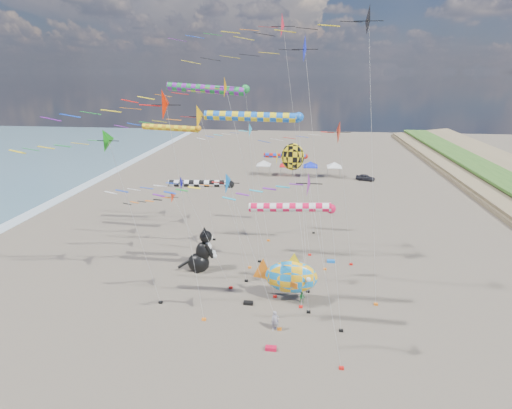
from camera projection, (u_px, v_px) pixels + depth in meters
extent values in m
plane|color=brown|center=(262.00, 375.00, 29.44)|extent=(260.00, 260.00, 0.00)
cone|color=red|center=(346.00, 132.00, 41.68)|extent=(2.55, 2.73, 2.81)
cylinder|color=#B2B2B2|center=(348.00, 202.00, 43.99)|extent=(1.70, 0.02, 15.27)
cube|color=black|center=(351.00, 264.00, 46.27)|extent=(0.36, 0.24, 0.20)
cone|color=#1510CD|center=(196.00, 185.00, 38.15)|extent=(1.75, 1.87, 1.93)
cylinder|color=#B2B2B2|center=(214.00, 239.00, 39.71)|extent=(3.21, 0.02, 11.03)
cube|color=black|center=(231.00, 288.00, 41.23)|extent=(0.36, 0.24, 0.20)
cone|color=black|center=(382.00, 19.00, 30.59)|extent=(2.39, 2.56, 2.64)
cylinder|color=#B2B2B2|center=(378.00, 178.00, 34.44)|extent=(1.90, 0.02, 25.16)
cube|color=black|center=(376.00, 304.00, 38.27)|extent=(0.36, 0.24, 0.20)
cone|color=red|center=(164.00, 105.00, 30.27)|extent=(2.43, 2.60, 2.69)
cylinder|color=#B2B2B2|center=(186.00, 222.00, 33.12)|extent=(2.32, 0.02, 18.90)
cube|color=black|center=(204.00, 319.00, 35.93)|extent=(0.36, 0.24, 0.20)
cone|color=#F43B17|center=(172.00, 200.00, 46.65)|extent=(1.41, 1.51, 1.55)
cylinder|color=#B2B2B2|center=(188.00, 229.00, 47.56)|extent=(3.40, 0.02, 7.01)
cube|color=black|center=(203.00, 255.00, 48.44)|extent=(0.36, 0.24, 0.20)
cone|color=blue|center=(243.00, 183.00, 30.81)|extent=(1.81, 1.94, 1.99)
cylinder|color=#B2B2B2|center=(262.00, 261.00, 32.70)|extent=(3.09, 0.02, 13.15)
cube|color=black|center=(280.00, 329.00, 34.57)|extent=(0.36, 0.24, 0.20)
cone|color=#21A6DE|center=(251.00, 131.00, 48.52)|extent=(1.80, 1.93, 1.99)
cylinder|color=#B2B2B2|center=(260.00, 188.00, 50.68)|extent=(2.24, 0.02, 14.51)
cube|color=black|center=(268.00, 240.00, 52.81)|extent=(0.36, 0.24, 0.20)
cone|color=orange|center=(237.00, 87.00, 33.71)|extent=(1.86, 2.00, 2.06)
cylinder|color=#B2B2B2|center=(257.00, 201.00, 36.66)|extent=(3.57, 0.02, 20.04)
cube|color=black|center=(275.00, 296.00, 39.58)|extent=(0.36, 0.24, 0.20)
cone|color=#158D15|center=(111.00, 141.00, 34.03)|extent=(2.08, 2.23, 2.29)
cylinder|color=#B2B2B2|center=(137.00, 227.00, 36.32)|extent=(3.22, 0.02, 15.67)
cube|color=black|center=(161.00, 302.00, 38.57)|extent=(0.36, 0.24, 0.20)
cone|color=#882191|center=(313.00, 184.00, 25.83)|extent=(1.80, 1.93, 1.98)
cylinder|color=#B2B2B2|center=(328.00, 284.00, 27.93)|extent=(2.81, 0.02, 14.37)
cube|color=black|center=(341.00, 368.00, 30.00)|extent=(0.36, 0.24, 0.20)
cone|color=red|center=(293.00, 26.00, 40.87)|extent=(2.52, 2.70, 2.78)
cylinder|color=#B2B2B2|center=(302.00, 151.00, 44.77)|extent=(2.82, 0.02, 25.77)
cube|color=black|center=(310.00, 255.00, 48.64)|extent=(0.36, 0.24, 0.20)
cone|color=#FFAE06|center=(214.00, 117.00, 40.59)|extent=(2.48, 2.66, 2.74)
cylinder|color=#B2B2B2|center=(233.00, 197.00, 43.05)|extent=(3.59, 0.02, 16.93)
cube|color=black|center=(250.00, 267.00, 45.48)|extent=(0.36, 0.24, 0.20)
cone|color=#1927DF|center=(319.00, 48.00, 37.97)|extent=(2.69, 2.88, 2.96)
cylinder|color=#B2B2B2|center=(322.00, 168.00, 41.56)|extent=(1.84, 0.02, 23.45)
cube|color=black|center=(325.00, 269.00, 45.12)|extent=(0.36, 0.24, 0.20)
cylinder|color=orange|center=(171.00, 128.00, 49.04)|extent=(6.94, 0.74, 0.74)
sphere|color=orange|center=(198.00, 128.00, 48.65)|extent=(0.78, 0.78, 0.78)
cylinder|color=#B2B2B2|center=(207.00, 187.00, 50.88)|extent=(1.52, 0.02, 14.75)
cube|color=black|center=(214.00, 239.00, 53.09)|extent=(0.36, 0.24, 0.20)
cylinder|color=#EB1043|center=(290.00, 207.00, 31.41)|extent=(6.45, 0.72, 0.72)
sphere|color=#EB1043|center=(331.00, 209.00, 31.04)|extent=(0.76, 0.76, 0.76)
cylinder|color=#B2B2B2|center=(336.00, 273.00, 32.71)|extent=(1.52, 0.02, 11.15)
cube|color=black|center=(341.00, 331.00, 34.35)|extent=(0.36, 0.24, 0.20)
cylinder|color=red|center=(285.00, 156.00, 52.43)|extent=(5.51, 0.60, 0.60)
sphere|color=red|center=(306.00, 156.00, 52.11)|extent=(0.63, 0.63, 0.63)
cylinder|color=#B2B2B2|center=(310.00, 196.00, 53.73)|extent=(1.52, 0.02, 10.81)
cube|color=black|center=(314.00, 233.00, 55.32)|extent=(0.36, 0.24, 0.20)
cylinder|color=black|center=(200.00, 183.00, 39.76)|extent=(6.27, 0.73, 0.73)
sphere|color=black|center=(231.00, 184.00, 39.40)|extent=(0.76, 0.76, 0.76)
cylinder|color=#B2B2B2|center=(239.00, 235.00, 41.00)|extent=(1.52, 0.02, 10.72)
cube|color=black|center=(246.00, 281.00, 42.57)|extent=(0.36, 0.24, 0.20)
cylinder|color=#188936|center=(206.00, 89.00, 41.44)|extent=(8.31, 0.86, 0.86)
sphere|color=#188936|center=(245.00, 89.00, 40.96)|extent=(0.91, 0.91, 0.91)
cylinder|color=#B2B2B2|center=(253.00, 182.00, 43.97)|extent=(1.52, 0.02, 19.60)
cube|color=black|center=(259.00, 261.00, 46.94)|extent=(0.36, 0.24, 0.20)
cylinder|color=blue|center=(251.00, 117.00, 32.03)|extent=(7.62, 0.75, 0.75)
sphere|color=blue|center=(299.00, 117.00, 31.60)|extent=(0.79, 0.79, 0.79)
cylinder|color=#B2B2B2|center=(304.00, 223.00, 34.33)|extent=(1.52, 0.02, 17.87)
cube|color=black|center=(309.00, 312.00, 37.03)|extent=(0.36, 0.24, 0.20)
ellipsoid|color=yellow|center=(293.00, 157.00, 38.36)|extent=(2.20, 0.40, 2.64)
cone|color=yellow|center=(277.00, 157.00, 38.53)|extent=(0.12, 1.80, 1.80)
cylinder|color=#B2B2B2|center=(301.00, 226.00, 39.44)|extent=(2.03, 2.03, 13.52)
cube|color=black|center=(308.00, 292.00, 40.48)|extent=(0.36, 0.24, 0.20)
ellipsoid|color=#1688D9|center=(291.00, 277.00, 38.10)|extent=(5.32, 3.12, 3.33)
cone|color=orange|center=(261.00, 275.00, 38.43)|extent=(2.40, 0.71, 2.44)
cone|color=yellow|center=(294.00, 261.00, 37.55)|extent=(1.75, 0.53, 1.77)
cylinder|color=#B2B2B2|center=(303.00, 295.00, 38.00)|extent=(0.38, 1.05, 2.13)
cube|color=red|center=(301.00, 307.00, 37.85)|extent=(0.36, 0.24, 0.20)
imported|color=gray|center=(275.00, 321.00, 34.28)|extent=(0.76, 0.59, 1.85)
imported|color=#196D29|center=(302.00, 297.00, 38.49)|extent=(0.67, 0.58, 1.19)
imported|color=#2A339F|center=(275.00, 323.00, 34.63)|extent=(0.69, 0.61, 1.11)
cube|color=black|center=(248.00, 303.00, 38.38)|extent=(0.90, 0.44, 0.30)
cube|color=blue|center=(331.00, 261.00, 46.87)|extent=(0.90, 0.44, 0.30)
cube|color=red|center=(271.00, 348.00, 32.07)|extent=(0.90, 0.44, 0.30)
cube|color=silver|center=(264.00, 165.00, 85.95)|extent=(3.00, 3.00, 0.15)
pyramid|color=silver|center=(264.00, 160.00, 85.62)|extent=(4.20, 4.20, 1.00)
cylinder|color=#999999|center=(257.00, 171.00, 85.24)|extent=(0.08, 0.08, 2.20)
cylinder|color=#999999|center=(269.00, 172.00, 84.94)|extent=(0.08, 0.08, 2.20)
cylinder|color=#999999|center=(258.00, 169.00, 87.69)|extent=(0.08, 0.08, 2.20)
cylinder|color=#999999|center=(270.00, 169.00, 87.39)|extent=(0.08, 0.08, 2.20)
cube|color=red|center=(287.00, 166.00, 85.38)|extent=(3.00, 3.00, 0.15)
pyramid|color=red|center=(287.00, 161.00, 85.05)|extent=(4.20, 4.20, 1.00)
cylinder|color=#999999|center=(280.00, 172.00, 84.67)|extent=(0.08, 0.08, 2.20)
cylinder|color=#999999|center=(293.00, 172.00, 84.37)|extent=(0.08, 0.08, 2.20)
cylinder|color=#999999|center=(281.00, 169.00, 87.12)|extent=(0.08, 0.08, 2.20)
cylinder|color=#999999|center=(293.00, 170.00, 86.82)|extent=(0.08, 0.08, 2.20)
cube|color=#1425CE|center=(310.00, 166.00, 84.81)|extent=(3.00, 3.00, 0.15)
pyramid|color=#1425CE|center=(311.00, 161.00, 84.48)|extent=(4.20, 4.20, 1.00)
cylinder|color=#999999|center=(304.00, 173.00, 84.10)|extent=(0.08, 0.08, 2.20)
cylinder|color=#999999|center=(316.00, 173.00, 83.80)|extent=(0.08, 0.08, 2.20)
cylinder|color=#999999|center=(304.00, 170.00, 86.55)|extent=(0.08, 0.08, 2.20)
cylinder|color=#999999|center=(316.00, 170.00, 86.25)|extent=(0.08, 0.08, 2.20)
cube|color=white|center=(334.00, 167.00, 84.24)|extent=(3.00, 3.00, 0.15)
pyramid|color=white|center=(335.00, 162.00, 83.91)|extent=(4.20, 4.20, 1.00)
cylinder|color=#999999|center=(328.00, 173.00, 83.53)|extent=(0.08, 0.08, 2.20)
cylinder|color=#999999|center=(341.00, 174.00, 83.23)|extent=(0.08, 0.08, 2.20)
cylinder|color=#999999|center=(327.00, 171.00, 85.98)|extent=(0.08, 0.08, 2.20)
cylinder|color=#999999|center=(340.00, 171.00, 85.68)|extent=(0.08, 0.08, 2.20)
imported|color=#26262D|center=(365.00, 177.00, 82.14)|extent=(4.13, 2.61, 1.31)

